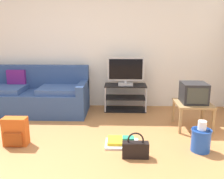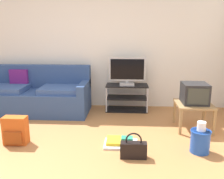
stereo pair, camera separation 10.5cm
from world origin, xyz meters
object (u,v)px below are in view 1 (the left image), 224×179
object	(u,v)px
flat_tv	(126,72)
handbag	(135,149)
couch	(34,96)
floor_tray	(122,142)
crt_tv	(194,93)
side_table	(193,106)
cleaning_bucket	(201,139)
tv_stand	(125,97)
backpack	(16,132)

from	to	relation	value
flat_tv	handbag	xyz separation A→B (m)	(0.09, -1.92, -0.68)
couch	floor_tray	size ratio (longest dim) A/B	4.40
flat_tv	crt_tv	distance (m)	1.41
handbag	side_table	bearing A→B (deg)	46.04
crt_tv	handbag	distance (m)	1.52
couch	cleaning_bucket	world-z (taller)	couch
crt_tv	tv_stand	bearing A→B (deg)	140.56
flat_tv	floor_tray	size ratio (longest dim) A/B	1.51
crt_tv	cleaning_bucket	size ratio (longest dim) A/B	0.97
side_table	flat_tv	bearing A→B (deg)	140.76
backpack	flat_tv	bearing A→B (deg)	34.60
crt_tv	floor_tray	distance (m)	1.47
handbag	floor_tray	distance (m)	0.39
cleaning_bucket	crt_tv	bearing A→B (deg)	82.29
side_table	cleaning_bucket	xyz separation A→B (m)	(-0.11, -0.82, -0.19)
side_table	crt_tv	xyz separation A→B (m)	(-0.00, 0.02, 0.22)
tv_stand	side_table	distance (m)	1.42
side_table	handbag	world-z (taller)	side_table
couch	side_table	distance (m)	2.96
cleaning_bucket	floor_tray	world-z (taller)	cleaning_bucket
couch	crt_tv	xyz separation A→B (m)	(2.87, -0.68, 0.26)
flat_tv	backpack	size ratio (longest dim) A/B	1.77
flat_tv	handbag	distance (m)	2.04
flat_tv	cleaning_bucket	size ratio (longest dim) A/B	1.68
tv_stand	side_table	world-z (taller)	tv_stand
cleaning_bucket	floor_tray	distance (m)	1.07
couch	cleaning_bucket	bearing A→B (deg)	-28.87
tv_stand	crt_tv	distance (m)	1.44
floor_tray	backpack	bearing A→B (deg)	-178.46
cleaning_bucket	side_table	bearing A→B (deg)	82.14
side_table	couch	bearing A→B (deg)	166.33
flat_tv	handbag	world-z (taller)	flat_tv
backpack	crt_tv	bearing A→B (deg)	4.39
flat_tv	crt_tv	xyz separation A→B (m)	(1.09, -0.87, -0.20)
tv_stand	handbag	distance (m)	1.95
flat_tv	crt_tv	world-z (taller)	flat_tv
side_table	floor_tray	xyz separation A→B (m)	(-1.17, -0.69, -0.33)
side_table	floor_tray	bearing A→B (deg)	-149.54
tv_stand	handbag	bearing A→B (deg)	-87.29
side_table	cleaning_bucket	world-z (taller)	side_table
flat_tv	floor_tray	world-z (taller)	flat_tv
cleaning_bucket	backpack	bearing A→B (deg)	177.82
crt_tv	floor_tray	size ratio (longest dim) A/B	0.87
cleaning_bucket	floor_tray	xyz separation A→B (m)	(-1.05, 0.14, -0.14)
side_table	backpack	size ratio (longest dim) A/B	1.41
cleaning_bucket	flat_tv	bearing A→B (deg)	119.63
crt_tv	handbag	bearing A→B (deg)	-133.51
handbag	backpack	bearing A→B (deg)	169.58
couch	tv_stand	bearing A→B (deg)	6.73
flat_tv	backpack	distance (m)	2.33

